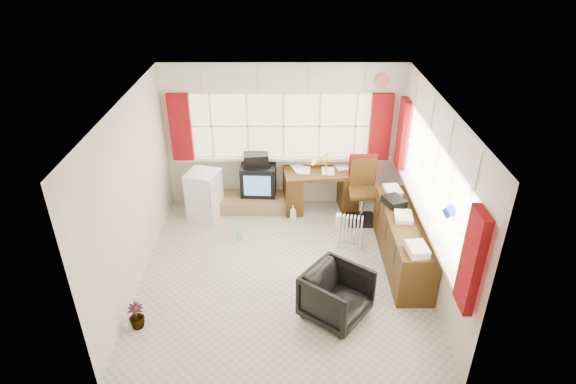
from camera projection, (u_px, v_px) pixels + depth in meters
name	position (u px, v px, depth m)	size (l,w,h in m)	color
ground	(283.00, 270.00, 6.98)	(4.00, 4.00, 0.00)	beige
room_walls	(283.00, 178.00, 6.24)	(4.00, 4.00, 4.00)	beige
window_back	(284.00, 155.00, 8.21)	(3.70, 0.12, 3.60)	beige
window_right	(426.00, 214.00, 6.52)	(0.12, 3.70, 3.60)	beige
curtains	(346.00, 152.00, 7.08)	(3.83, 3.83, 1.15)	maroon
overhead_cabinets	(353.00, 99.00, 6.74)	(3.98, 3.98, 0.48)	white
desk	(321.00, 188.00, 8.32)	(1.32, 0.76, 0.75)	#573514
desk_lamp	(327.00, 158.00, 7.88)	(0.18, 0.16, 0.44)	yellow
task_chair	(362.00, 186.00, 7.96)	(0.47, 0.50, 1.12)	black
office_chair	(336.00, 295.00, 6.00)	(0.72, 0.74, 0.68)	black
radiator	(350.00, 235.00, 7.37)	(0.39, 0.23, 0.55)	white
credenza	(402.00, 240.00, 6.96)	(0.50, 2.00, 0.85)	#573514
file_tray	(394.00, 201.00, 7.11)	(0.25, 0.33, 0.11)	black
tv_bench	(252.00, 203.00, 8.42)	(1.40, 0.50, 0.25)	#A17F50
crt_tv	(259.00, 178.00, 8.36)	(0.62, 0.58, 0.54)	black
hifi_stack	(257.00, 175.00, 8.33)	(0.58, 0.41, 0.75)	black
mini_fridge	(204.00, 195.00, 8.08)	(0.60, 0.61, 0.83)	white
spray_bottle_a	(293.00, 213.00, 8.08)	(0.11, 0.11, 0.28)	white
spray_bottle_b	(240.00, 233.00, 7.63)	(0.10, 0.10, 0.21)	#93DBC9
flower_vase	(136.00, 316.00, 5.91)	(0.20, 0.20, 0.35)	black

